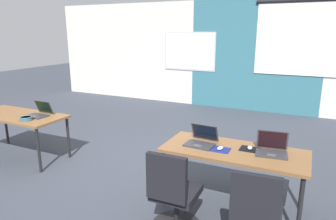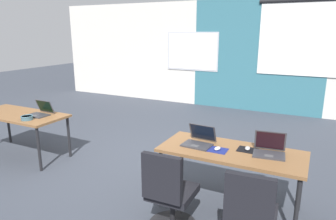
# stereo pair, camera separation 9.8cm
# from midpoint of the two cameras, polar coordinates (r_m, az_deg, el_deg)

# --- Properties ---
(ground_plane) EXTENTS (24.00, 24.00, 0.00)m
(ground_plane) POSITION_cam_midpoint_polar(r_m,az_deg,el_deg) (4.97, -6.25, -9.46)
(ground_plane) COLOR #383D47
(back_wall_assembly) EXTENTS (10.00, 0.27, 2.80)m
(back_wall_assembly) POSITION_cam_midpoint_polar(r_m,az_deg,el_deg) (8.38, 9.65, 10.21)
(back_wall_assembly) COLOR silver
(back_wall_assembly) RESTS_ON ground
(desk_near_left) EXTENTS (1.60, 0.70, 0.72)m
(desk_near_left) POSITION_cam_midpoint_polar(r_m,az_deg,el_deg) (5.49, -25.57, -1.22)
(desk_near_left) COLOR brown
(desk_near_left) RESTS_ON ground
(desk_near_right) EXTENTS (1.60, 0.70, 0.72)m
(desk_near_right) POSITION_cam_midpoint_polar(r_m,az_deg,el_deg) (3.55, 12.52, -8.27)
(desk_near_right) COLOR brown
(desk_near_right) RESTS_ON ground
(laptop_near_right_end) EXTENTS (0.36, 0.31, 0.24)m
(laptop_near_right_end) POSITION_cam_midpoint_polar(r_m,az_deg,el_deg) (3.52, 19.20, -7.03)
(laptop_near_right_end) COLOR #333338
(laptop_near_right_end) RESTS_ON desk_near_right
(mousepad_near_right_end) EXTENTS (0.22, 0.19, 0.00)m
(mousepad_near_right_end) POSITION_cam_midpoint_polar(r_m,az_deg,el_deg) (3.58, 15.42, -7.21)
(mousepad_near_right_end) COLOR black
(mousepad_near_right_end) RESTS_ON desk_near_right
(mouse_near_right_end) EXTENTS (0.07, 0.11, 0.03)m
(mouse_near_right_end) POSITION_cam_midpoint_polar(r_m,az_deg,el_deg) (3.57, 15.44, -6.93)
(mouse_near_right_end) COLOR #B2B2B7
(mouse_near_right_end) RESTS_ON mousepad_near_right_end
(laptop_near_left_inner) EXTENTS (0.34, 0.32, 0.23)m
(laptop_near_left_inner) POSITION_cam_midpoint_polar(r_m,az_deg,el_deg) (5.23, -22.32, -0.36)
(laptop_near_left_inner) COLOR #333338
(laptop_near_left_inner) RESTS_ON desk_near_left
(laptop_near_right_inner) EXTENTS (0.35, 0.34, 0.22)m
(laptop_near_right_inner) POSITION_cam_midpoint_polar(r_m,az_deg,el_deg) (3.62, 6.59, -5.70)
(laptop_near_right_inner) COLOR #333338
(laptop_near_right_inner) RESTS_ON desk_near_right
(mousepad_near_right_inner) EXTENTS (0.22, 0.19, 0.00)m
(mousepad_near_right_inner) POSITION_cam_midpoint_polar(r_m,az_deg,el_deg) (3.50, 10.04, -7.39)
(mousepad_near_right_inner) COLOR navy
(mousepad_near_right_inner) RESTS_ON desk_near_right
(mouse_near_right_inner) EXTENTS (0.08, 0.11, 0.03)m
(mouse_near_right_inner) POSITION_cam_midpoint_polar(r_m,az_deg,el_deg) (3.49, 10.05, -7.10)
(mouse_near_right_inner) COLOR silver
(mouse_near_right_inner) RESTS_ON mousepad_near_right_inner
(chair_near_right_inner) EXTENTS (0.52, 0.54, 0.92)m
(chair_near_right_inner) POSITION_cam_midpoint_polar(r_m,az_deg,el_deg) (3.20, 1.24, -16.31)
(chair_near_right_inner) COLOR black
(chair_near_right_inner) RESTS_ON ground
(snack_bowl) EXTENTS (0.18, 0.18, 0.06)m
(snack_bowl) POSITION_cam_midpoint_polar(r_m,az_deg,el_deg) (5.03, -24.40, -1.29)
(snack_bowl) COLOR #3D6070
(snack_bowl) RESTS_ON desk_near_left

